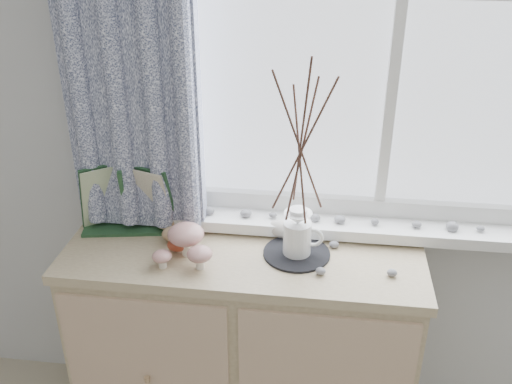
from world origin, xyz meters
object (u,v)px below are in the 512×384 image
twig_pitcher (301,143)px  toadstool_cluster (186,242)px  sideboard (244,349)px  botanical_book (123,202)px

twig_pitcher → toadstool_cluster: bearing=-166.5°
sideboard → botanical_book: 0.70m
botanical_book → twig_pitcher: size_ratio=0.54×
botanical_book → toadstool_cluster: botanical_book is taller
toadstool_cluster → twig_pitcher: twig_pitcher is taller
sideboard → twig_pitcher: bearing=2.4°
botanical_book → toadstool_cluster: (0.25, -0.12, -0.06)m
botanical_book → toadstool_cluster: size_ratio=1.92×
botanical_book → twig_pitcher: 0.66m
sideboard → twig_pitcher: 0.84m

